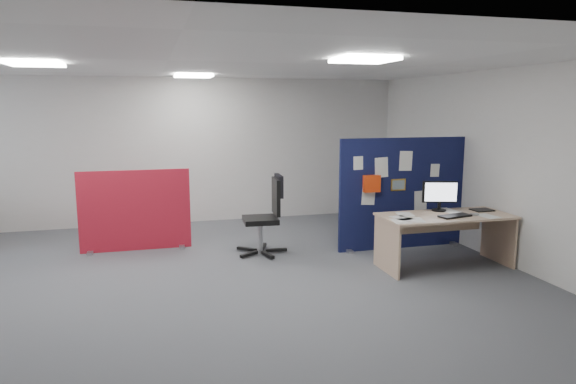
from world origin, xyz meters
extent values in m
plane|color=#4F5257|center=(0.00, 0.00, 0.00)|extent=(9.00, 9.00, 0.00)
cube|color=white|center=(0.00, 0.00, 2.70)|extent=(9.00, 7.00, 0.02)
cube|color=silver|center=(0.00, 3.50, 1.35)|extent=(9.00, 0.02, 2.70)
cube|color=silver|center=(0.00, -3.50, 1.35)|extent=(9.00, 0.02, 2.70)
cube|color=silver|center=(4.50, 0.00, 1.35)|extent=(0.02, 7.00, 2.70)
cube|color=white|center=(2.00, -1.00, 2.67)|extent=(0.60, 0.60, 0.04)
cube|color=white|center=(-1.50, 0.50, 2.67)|extent=(0.60, 0.60, 0.04)
cube|color=white|center=(0.50, 2.50, 2.67)|extent=(0.60, 0.60, 0.04)
cube|color=black|center=(3.48, 0.82, 0.86)|extent=(2.07, 0.06, 1.71)
cube|color=#98999D|center=(2.59, 0.82, 0.02)|extent=(0.08, 0.30, 0.04)
cube|color=#98999D|center=(4.37, 0.82, 0.02)|extent=(0.08, 0.30, 0.04)
cube|color=white|center=(2.72, 0.78, 1.35)|extent=(0.15, 0.01, 0.20)
cube|color=white|center=(3.09, 0.78, 1.27)|extent=(0.21, 0.01, 0.30)
cube|color=white|center=(3.49, 0.78, 1.36)|extent=(0.21, 0.01, 0.30)
cube|color=white|center=(4.00, 0.78, 1.20)|extent=(0.15, 0.01, 0.20)
cube|color=white|center=(2.89, 0.78, 0.86)|extent=(0.21, 0.01, 0.30)
cube|color=white|center=(3.77, 0.78, 0.74)|extent=(0.21, 0.01, 0.30)
cube|color=white|center=(4.21, 0.78, 0.89)|extent=(0.15, 0.01, 0.20)
cube|color=gold|center=(3.38, 0.78, 1.00)|extent=(0.24, 0.01, 0.18)
cube|color=#F63E0F|center=(2.92, 0.74, 1.04)|extent=(0.25, 0.10, 0.25)
cube|color=tan|center=(3.58, -0.23, 0.71)|extent=(1.78, 0.79, 0.03)
cube|color=tan|center=(2.72, -0.23, 0.35)|extent=(0.03, 0.73, 0.70)
cube|color=tan|center=(4.44, -0.23, 0.35)|extent=(0.03, 0.73, 0.70)
cube|color=tan|center=(3.58, 0.14, 0.55)|extent=(1.60, 0.02, 0.30)
cylinder|color=black|center=(3.63, 0.03, 0.74)|extent=(0.20, 0.20, 0.02)
cube|color=black|center=(3.63, 0.03, 0.80)|extent=(0.05, 0.04, 0.10)
cube|color=black|center=(3.63, 0.03, 1.00)|extent=(0.47, 0.17, 0.30)
cube|color=silver|center=(3.63, 0.01, 1.00)|extent=(0.42, 0.13, 0.26)
cube|color=black|center=(3.63, -0.37, 0.74)|extent=(0.48, 0.27, 0.02)
cube|color=#98999D|center=(3.93, -0.37, 0.74)|extent=(0.10, 0.06, 0.03)
cube|color=black|center=(4.24, -0.10, 0.74)|extent=(0.29, 0.23, 0.01)
cube|color=#AF162A|center=(-0.50, 1.75, 0.62)|extent=(1.64, 0.06, 1.23)
cube|color=#98999D|center=(-1.17, 1.75, 0.02)|extent=(0.08, 0.30, 0.04)
cube|color=#98999D|center=(0.17, 1.75, 0.02)|extent=(0.08, 0.30, 0.04)
cube|color=black|center=(1.53, 1.03, 0.04)|extent=(0.33, 0.08, 0.04)
cube|color=black|center=(1.38, 1.27, 0.04)|extent=(0.17, 0.32, 0.04)
cube|color=black|center=(1.11, 1.20, 0.04)|extent=(0.28, 0.25, 0.04)
cube|color=black|center=(1.09, 0.92, 0.04)|extent=(0.30, 0.22, 0.04)
cube|color=black|center=(1.35, 0.82, 0.04)|extent=(0.13, 0.33, 0.04)
cylinder|color=#98999D|center=(1.29, 1.05, 0.27)|extent=(0.06, 0.06, 0.45)
cube|color=black|center=(1.29, 1.05, 0.52)|extent=(0.53, 0.53, 0.08)
cube|color=black|center=(1.53, 1.03, 0.86)|extent=(0.08, 0.46, 0.54)
cube|color=black|center=(1.57, 1.03, 1.02)|extent=(0.09, 0.41, 0.32)
cube|color=white|center=(2.91, -0.25, 0.73)|extent=(0.26, 0.33, 0.00)
cube|color=white|center=(3.06, -0.07, 0.73)|extent=(0.27, 0.34, 0.00)
cube|color=white|center=(4.07, -0.45, 0.73)|extent=(0.26, 0.33, 0.00)
cube|color=white|center=(2.81, -0.42, 0.73)|extent=(0.25, 0.33, 0.00)
cube|color=white|center=(3.76, 0.05, 0.73)|extent=(0.21, 0.30, 0.00)
cube|color=white|center=(3.78, -0.25, 0.73)|extent=(0.22, 0.30, 0.00)
cube|color=white|center=(3.02, -0.41, 0.73)|extent=(0.28, 0.34, 0.00)
camera|label=1|loc=(-0.26, -6.21, 2.18)|focal=32.00mm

